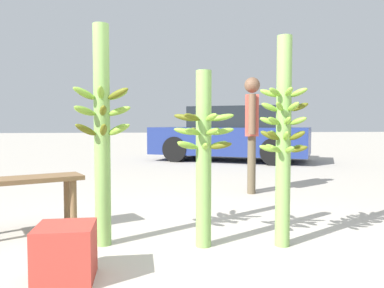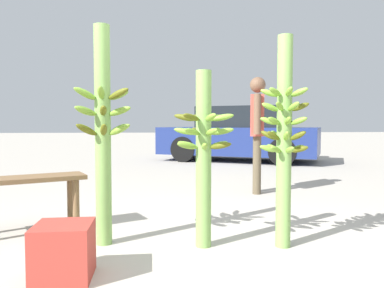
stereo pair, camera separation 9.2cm
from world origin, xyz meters
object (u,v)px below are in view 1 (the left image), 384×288
Objects in this scene: vendor_person at (252,124)px; produce_crate at (65,253)px; banana_stalk_left at (102,130)px; banana_stalk_right at (283,136)px; banana_stalk_center at (204,152)px; parked_car at (232,135)px; market_bench at (18,189)px.

vendor_person reaches higher than produce_crate.
banana_stalk_left is 2.76m from vendor_person.
vendor_person is at bearing 53.43° from produce_crate.
banana_stalk_left reaches higher than produce_crate.
vendor_person is at bearing 78.94° from banana_stalk_right.
banana_stalk_center is 0.84× the size of banana_stalk_right.
banana_stalk_left reaches higher than banana_stalk_center.
banana_stalk_right is 0.38× the size of parked_car.
market_bench is at bearing 164.84° from banana_stalk_right.
market_bench reaches higher than produce_crate.
produce_crate is at bearing 160.36° from vendor_person.
banana_stalk_right reaches higher than banana_stalk_center.
market_bench is at bearing 178.57° from parked_car.
vendor_person is (1.06, 2.19, 0.22)m from banana_stalk_center.
market_bench is at bearing 139.86° from vendor_person.
vendor_person is 4.62m from parked_car.
vendor_person is (1.85, 2.04, 0.05)m from banana_stalk_left.
banana_stalk_left is at bearing 154.83° from vendor_person.
market_bench is 7.12m from parked_car.
parked_car is (1.31, 6.80, -0.19)m from banana_stalk_right.
banana_stalk_right is 2.31m from vendor_person.
banana_stalk_right is (0.62, -0.08, 0.13)m from banana_stalk_center.
vendor_person is 3.47m from produce_crate.
banana_stalk_center reaches higher than produce_crate.
banana_stalk_right is 1.48× the size of market_bench.
banana_stalk_right is 1.77m from produce_crate.
banana_stalk_left reaches higher than banana_stalk_right.
parked_car reaches higher than produce_crate.
parked_car is (0.87, 4.53, -0.28)m from vendor_person.
market_bench is at bearing 119.65° from produce_crate.
parked_car is (3.46, 6.21, 0.28)m from market_bench.
banana_stalk_left reaches higher than parked_car.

